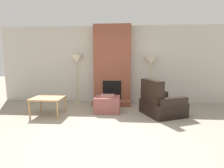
# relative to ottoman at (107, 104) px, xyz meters

# --- Properties ---
(ground_plane) EXTENTS (24.00, 24.00, 0.00)m
(ground_plane) POSITION_rel_ottoman_xyz_m (0.06, -1.65, -0.23)
(ground_plane) COLOR gray
(wall_back) EXTENTS (7.83, 0.06, 2.60)m
(wall_back) POSITION_rel_ottoman_xyz_m (0.06, 1.26, 1.07)
(wall_back) COLOR #BCB7AD
(wall_back) RESTS_ON ground_plane
(fireplace) EXTENTS (1.22, 0.72, 2.60)m
(fireplace) POSITION_rel_ottoman_xyz_m (0.06, 1.04, 0.99)
(fireplace) COLOR brown
(fireplace) RESTS_ON ground_plane
(ottoman) EXTENTS (0.70, 0.59, 0.49)m
(ottoman) POSITION_rel_ottoman_xyz_m (0.00, 0.00, 0.00)
(ottoman) COLOR #8C4C47
(ottoman) RESTS_ON ground_plane
(armchair) EXTENTS (1.21, 1.24, 0.95)m
(armchair) POSITION_rel_ottoman_xyz_m (1.42, -0.18, 0.05)
(armchair) COLOR black
(armchair) RESTS_ON ground_plane
(side_table) EXTENTS (0.80, 0.67, 0.48)m
(side_table) POSITION_rel_ottoman_xyz_m (-1.53, -0.41, 0.20)
(side_table) COLOR tan
(side_table) RESTS_ON ground_plane
(floor_lamp_left) EXTENTS (0.41, 0.41, 1.62)m
(floor_lamp_left) POSITION_rel_ottoman_xyz_m (-1.13, 1.02, 1.22)
(floor_lamp_left) COLOR tan
(floor_lamp_left) RESTS_ON ground_plane
(floor_lamp_right) EXTENTS (0.41, 0.41, 1.57)m
(floor_lamp_right) POSITION_rel_ottoman_xyz_m (1.31, 1.02, 1.16)
(floor_lamp_right) COLOR tan
(floor_lamp_right) RESTS_ON ground_plane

